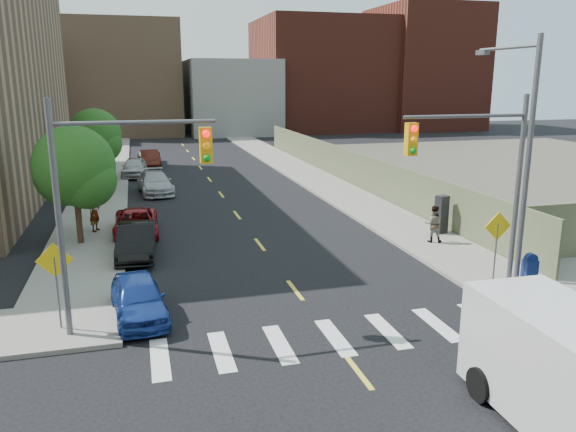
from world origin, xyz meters
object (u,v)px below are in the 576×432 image
parked_car_silver (155,183)px  parked_car_maroon (150,159)px  parked_car_white (134,167)px  pedestrian_west (95,212)px  mailbox (530,269)px  pedestrian_east (433,224)px  parked_car_blue (138,298)px  payphone (441,214)px  parked_car_grey (149,157)px  parked_car_black (137,241)px  parked_car_red (136,223)px

parked_car_silver → parked_car_maroon: size_ratio=1.14×
parked_car_white → pedestrian_west: pedestrian_west is taller
mailbox → pedestrian_east: pedestrian_east is taller
parked_car_blue → mailbox: (13.85, -1.00, 0.05)m
payphone → pedestrian_west: bearing=148.2°
parked_car_white → payphone: (14.39, -21.60, 0.32)m
parked_car_silver → parked_car_grey: 13.91m
parked_car_white → pedestrian_east: bearing=-54.1°
parked_car_grey → parked_car_white: bearing=-100.1°
pedestrian_east → parked_car_maroon: bearing=-44.4°
parked_car_white → mailbox: bearing=-58.4°
parked_car_maroon → pedestrian_west: (-3.24, -21.63, 0.40)m
parked_car_silver → parked_car_maroon: 12.00m
parked_car_white → parked_car_maroon: 4.95m
parked_car_black → parked_car_white: size_ratio=0.99×
parked_car_white → parked_car_maroon: bearing=80.7°
parked_car_red → parked_car_blue: bearing=-88.9°
parked_car_black → pedestrian_east: pedestrian_east is taller
parked_car_white → pedestrian_west: size_ratio=2.26×
parked_car_blue → pedestrian_east: pedestrian_east is taller
parked_car_blue → pedestrian_west: (-1.94, 10.96, 0.46)m
mailbox → parked_car_maroon: bearing=112.8°
parked_car_silver → pedestrian_east: bearing=-58.3°
parked_car_blue → parked_car_silver: (1.30, 20.59, 0.06)m
parked_car_white → parked_car_red: bearing=-84.1°
parked_car_blue → parked_car_silver: bearing=80.5°
parked_car_red → mailbox: 17.79m
parked_car_silver → parked_car_white: (-1.30, 7.22, 0.03)m
parked_car_blue → parked_car_black: 6.60m
mailbox → parked_car_white: bearing=118.0°
parked_car_black → pedestrian_west: bearing=117.5°
pedestrian_west → parked_car_blue: bearing=-148.6°
parked_car_silver → parked_car_blue: bearing=-99.1°
pedestrian_east → parked_car_silver: bearing=-30.5°
parked_car_blue → pedestrian_west: bearing=94.1°
parked_car_blue → pedestrian_east: bearing=14.4°
parked_car_black → parked_car_silver: bearing=88.2°
parked_car_maroon → pedestrian_west: pedestrian_west is taller
parked_car_silver → parked_car_red: bearing=-102.6°
parked_car_black → pedestrian_west: (-1.94, 4.36, 0.41)m
parked_car_red → pedestrian_east: (13.21, -5.28, 0.38)m
payphone → parked_car_black: bearing=162.9°
payphone → pedestrian_west: 17.01m
parked_car_black → parked_car_grey: parked_car_black is taller
parked_car_red → parked_car_silver: bearing=84.0°
pedestrian_west → parked_car_black: bearing=-134.7°
parked_car_silver → pedestrian_west: (-3.24, -9.63, 0.40)m
parked_car_white → mailbox: (13.85, -28.81, -0.03)m
pedestrian_west → payphone: bearing=-84.9°
parked_car_white → pedestrian_west: (-1.94, -16.85, 0.38)m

